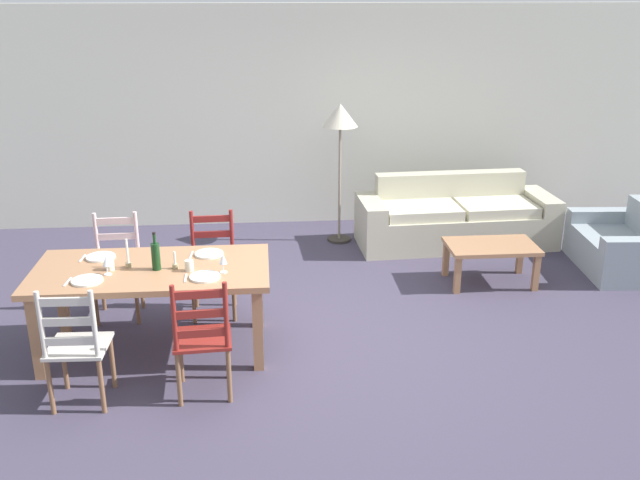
% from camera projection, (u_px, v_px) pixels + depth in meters
% --- Properties ---
extents(ground_plane, '(9.60, 9.60, 0.02)m').
position_uv_depth(ground_plane, '(315.00, 339.00, 6.18)').
color(ground_plane, '#423B4F').
extents(wall_far, '(9.60, 0.16, 2.70)m').
position_uv_depth(wall_far, '(294.00, 117.00, 8.80)').
color(wall_far, silver).
rests_on(wall_far, ground_plane).
extents(dining_table, '(1.90, 0.96, 0.75)m').
position_uv_depth(dining_table, '(152.00, 277.00, 5.75)').
color(dining_table, '#A77550').
rests_on(dining_table, ground_plane).
extents(dining_chair_near_left, '(0.43, 0.41, 0.96)m').
position_uv_depth(dining_chair_near_left, '(76.00, 346.00, 5.04)').
color(dining_chair_near_left, beige).
rests_on(dining_chair_near_left, ground_plane).
extents(dining_chair_near_right, '(0.44, 0.43, 0.96)m').
position_uv_depth(dining_chair_near_right, '(202.00, 338.00, 5.15)').
color(dining_chair_near_right, maroon).
rests_on(dining_chair_near_right, ground_plane).
extents(dining_chair_far_left, '(0.43, 0.41, 0.96)m').
position_uv_depth(dining_chair_far_left, '(117.00, 267.00, 6.46)').
color(dining_chair_far_left, beige).
rests_on(dining_chair_far_left, ground_plane).
extents(dining_chair_far_right, '(0.43, 0.41, 0.96)m').
position_uv_depth(dining_chair_far_right, '(213.00, 264.00, 6.51)').
color(dining_chair_far_right, maroon).
rests_on(dining_chair_far_right, ground_plane).
extents(dinner_plate_near_left, '(0.24, 0.24, 0.02)m').
position_uv_depth(dinner_plate_near_left, '(87.00, 280.00, 5.44)').
color(dinner_plate_near_left, white).
rests_on(dinner_plate_near_left, dining_table).
extents(fork_near_left, '(0.03, 0.17, 0.01)m').
position_uv_depth(fork_near_left, '(67.00, 282.00, 5.43)').
color(fork_near_left, silver).
rests_on(fork_near_left, dining_table).
extents(dinner_plate_near_right, '(0.24, 0.24, 0.02)m').
position_uv_depth(dinner_plate_near_right, '(205.00, 277.00, 5.51)').
color(dinner_plate_near_right, white).
rests_on(dinner_plate_near_right, dining_table).
extents(fork_near_right, '(0.02, 0.17, 0.01)m').
position_uv_depth(fork_near_right, '(186.00, 278.00, 5.50)').
color(fork_near_right, silver).
rests_on(fork_near_right, dining_table).
extents(dinner_plate_far_left, '(0.24, 0.24, 0.02)m').
position_uv_depth(dinner_plate_far_left, '(101.00, 257.00, 5.91)').
color(dinner_plate_far_left, white).
rests_on(dinner_plate_far_left, dining_table).
extents(fork_far_left, '(0.03, 0.17, 0.01)m').
position_uv_depth(fork_far_left, '(82.00, 258.00, 5.90)').
color(fork_far_left, silver).
rests_on(fork_far_left, dining_table).
extents(dinner_plate_far_right, '(0.24, 0.24, 0.02)m').
position_uv_depth(dinner_plate_far_right, '(209.00, 254.00, 5.98)').
color(dinner_plate_far_right, white).
rests_on(dinner_plate_far_right, dining_table).
extents(fork_far_right, '(0.03, 0.17, 0.01)m').
position_uv_depth(fork_far_right, '(191.00, 255.00, 5.97)').
color(fork_far_right, silver).
rests_on(fork_far_right, dining_table).
extents(wine_bottle, '(0.07, 0.07, 0.32)m').
position_uv_depth(wine_bottle, '(156.00, 256.00, 5.64)').
color(wine_bottle, '#143819').
rests_on(wine_bottle, dining_table).
extents(wine_glass_near_left, '(0.06, 0.06, 0.16)m').
position_uv_depth(wine_glass_near_left, '(106.00, 262.00, 5.54)').
color(wine_glass_near_left, white).
rests_on(wine_glass_near_left, dining_table).
extents(wine_glass_near_right, '(0.06, 0.06, 0.16)m').
position_uv_depth(wine_glass_near_right, '(223.00, 259.00, 5.58)').
color(wine_glass_near_right, white).
rests_on(wine_glass_near_right, dining_table).
extents(coffee_cup_primary, '(0.07, 0.07, 0.09)m').
position_uv_depth(coffee_cup_primary, '(189.00, 266.00, 5.63)').
color(coffee_cup_primary, silver).
rests_on(coffee_cup_primary, dining_table).
extents(coffee_cup_secondary, '(0.07, 0.07, 0.09)m').
position_uv_depth(coffee_cup_secondary, '(110.00, 265.00, 5.66)').
color(coffee_cup_secondary, silver).
rests_on(coffee_cup_secondary, dining_table).
extents(candle_tall, '(0.05, 0.05, 0.24)m').
position_uv_depth(candle_tall, '(128.00, 259.00, 5.70)').
color(candle_tall, '#998C66').
rests_on(candle_tall, dining_table).
extents(candle_short, '(0.05, 0.05, 0.15)m').
position_uv_depth(candle_short, '(175.00, 264.00, 5.68)').
color(candle_short, '#998C66').
rests_on(candle_short, dining_table).
extents(couch, '(2.32, 0.91, 0.80)m').
position_uv_depth(couch, '(454.00, 219.00, 8.35)').
color(couch, beige).
rests_on(couch, ground_plane).
extents(coffee_table, '(0.90, 0.56, 0.42)m').
position_uv_depth(coffee_table, '(491.00, 250.00, 7.19)').
color(coffee_table, '#A77550').
rests_on(coffee_table, ground_plane).
extents(armchair_upholstered, '(0.88, 1.21, 0.72)m').
position_uv_depth(armchair_upholstered, '(626.00, 247.00, 7.58)').
color(armchair_upholstered, '#939FA5').
rests_on(armchair_upholstered, ground_plane).
extents(standing_lamp, '(0.40, 0.40, 1.64)m').
position_uv_depth(standing_lamp, '(340.00, 124.00, 8.04)').
color(standing_lamp, '#332D28').
rests_on(standing_lamp, ground_plane).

